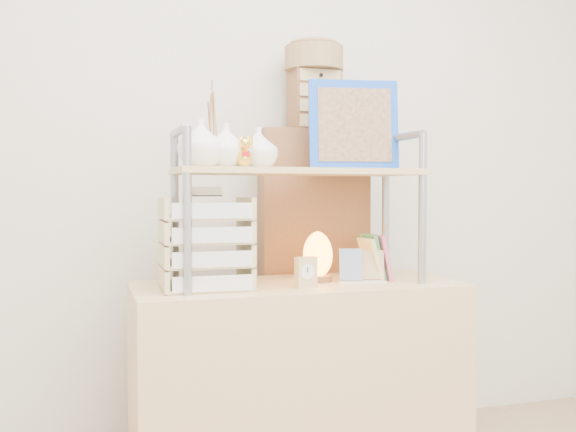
% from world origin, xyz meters
% --- Properties ---
extents(desk, '(1.20, 0.50, 0.75)m').
position_xyz_m(desk, '(0.00, 1.20, 0.38)').
color(desk, tan).
rests_on(desk, ground).
extents(cabinet, '(0.48, 0.30, 1.35)m').
position_xyz_m(cabinet, '(0.19, 1.57, 0.68)').
color(cabinet, brown).
rests_on(cabinet, ground).
extents(hutch, '(0.90, 0.34, 0.78)m').
position_xyz_m(hutch, '(-0.09, 1.21, 1.20)').
color(hutch, '#8F929C').
rests_on(hutch, desk).
extents(letter_tray, '(0.30, 0.28, 0.36)m').
position_xyz_m(letter_tray, '(-0.35, 1.18, 0.89)').
color(letter_tray, tan).
rests_on(letter_tray, desk).
extents(salt_lamp, '(0.12, 0.12, 0.19)m').
position_xyz_m(salt_lamp, '(0.09, 1.23, 0.85)').
color(salt_lamp, brown).
rests_on(salt_lamp, desk).
extents(desk_clock, '(0.08, 0.05, 0.11)m').
position_xyz_m(desk_clock, '(-0.01, 1.09, 0.80)').
color(desk_clock, tan).
rests_on(desk_clock, desk).
extents(postcard_stand, '(0.18, 0.09, 0.13)m').
position_xyz_m(postcard_stand, '(0.23, 1.15, 0.79)').
color(postcard_stand, white).
rests_on(postcard_stand, desk).
extents(drawer_chest, '(0.20, 0.16, 0.25)m').
position_xyz_m(drawer_chest, '(0.19, 1.55, 1.48)').
color(drawer_chest, brown).
rests_on(drawer_chest, cabinet).
extents(woven_basket, '(0.25, 0.25, 0.10)m').
position_xyz_m(woven_basket, '(0.19, 1.55, 1.65)').
color(woven_basket, olive).
rests_on(woven_basket, drawer_chest).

